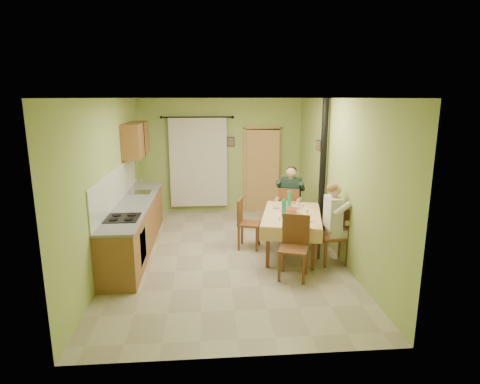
{
  "coord_description": "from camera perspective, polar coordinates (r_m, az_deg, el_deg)",
  "views": [
    {
      "loc": [
        -0.32,
        -6.9,
        2.81
      ],
      "look_at": [
        0.25,
        0.1,
        1.15
      ],
      "focal_mm": 30.0,
      "sensor_mm": 36.0,
      "label": 1
    }
  ],
  "objects": [
    {
      "name": "chair_right",
      "position": [
        7.18,
        13.2,
        -7.59
      ],
      "size": [
        0.45,
        0.45,
        1.01
      ],
      "rotation": [
        0.0,
        0.0,
        1.59
      ],
      "color": "brown",
      "rests_on": "ground"
    },
    {
      "name": "tableware",
      "position": [
        7.21,
        7.5,
        -2.78
      ],
      "size": [
        0.66,
        1.66,
        0.33
      ],
      "color": "white",
      "rests_on": "dining_table"
    },
    {
      "name": "man_right",
      "position": [
        6.99,
        13.34,
        -3.09
      ],
      "size": [
        0.47,
        0.59,
        1.39
      ],
      "rotation": [
        0.0,
        0.0,
        1.59
      ],
      "color": "silver",
      "rests_on": "chair_right"
    },
    {
      "name": "picture_back",
      "position": [
        9.94,
        -1.35,
        7.17
      ],
      "size": [
        0.19,
        0.03,
        0.23
      ],
      "primitive_type": "cube",
      "color": "black",
      "rests_on": "room_shell"
    },
    {
      "name": "man_far",
      "position": [
        8.41,
        7.18,
        -0.08
      ],
      "size": [
        0.65,
        0.6,
        1.39
      ],
      "rotation": [
        0.0,
        0.0,
        -0.4
      ],
      "color": "#192D23",
      "rests_on": "chair_far"
    },
    {
      "name": "kitchen_run",
      "position": [
        7.78,
        -14.74,
        -4.56
      ],
      "size": [
        0.64,
        3.64,
        1.56
      ],
      "color": "brown",
      "rests_on": "ground"
    },
    {
      "name": "picture_right",
      "position": [
        8.47,
        11.14,
        6.54
      ],
      "size": [
        0.03,
        0.31,
        0.21
      ],
      "primitive_type": "cube",
      "color": "brown",
      "rests_on": "room_shell"
    },
    {
      "name": "room_shell",
      "position": [
        6.97,
        -1.99,
        5.14
      ],
      "size": [
        4.04,
        6.04,
        2.82
      ],
      "color": "#A1B95F",
      "rests_on": "ground"
    },
    {
      "name": "floor",
      "position": [
        7.45,
        -1.88,
        -8.85
      ],
      "size": [
        4.0,
        6.0,
        0.01
      ],
      "primitive_type": "cube",
      "color": "tan",
      "rests_on": "ground"
    },
    {
      "name": "doorway",
      "position": [
        10.08,
        3.21,
        3.23
      ],
      "size": [
        0.96,
        0.21,
        2.15
      ],
      "color": "black",
      "rests_on": "ground"
    },
    {
      "name": "stove_flue",
      "position": [
        8.02,
        11.54,
        0.17
      ],
      "size": [
        0.24,
        0.24,
        2.8
      ],
      "color": "black",
      "rests_on": "ground"
    },
    {
      "name": "chair_far",
      "position": [
        8.55,
        7.05,
        -3.94
      ],
      "size": [
        0.57,
        0.57,
        1.0
      ],
      "rotation": [
        0.0,
        0.0,
        -0.4
      ],
      "color": "brown",
      "rests_on": "ground"
    },
    {
      "name": "chair_near",
      "position": [
        6.51,
        7.59,
        -9.59
      ],
      "size": [
        0.56,
        0.56,
        1.0
      ],
      "rotation": [
        0.0,
        0.0,
        2.79
      ],
      "color": "brown",
      "rests_on": "ground"
    },
    {
      "name": "chair_left",
      "position": [
        7.67,
        1.2,
        -5.87
      ],
      "size": [
        0.49,
        0.49,
        0.96
      ],
      "rotation": [
        0.0,
        0.0,
        -1.84
      ],
      "color": "brown",
      "rests_on": "ground"
    },
    {
      "name": "dining_table",
      "position": [
        7.44,
        7.31,
        -5.85
      ],
      "size": [
        1.38,
        1.89,
        0.76
      ],
      "rotation": [
        0.0,
        0.0,
        -0.23
      ],
      "color": "#E9B87A",
      "rests_on": "ground"
    },
    {
      "name": "upper_cabinets",
      "position": [
        8.77,
        -14.6,
        7.25
      ],
      "size": [
        0.35,
        1.4,
        0.7
      ],
      "primitive_type": "cube",
      "color": "brown",
      "rests_on": "room_shell"
    },
    {
      "name": "curtain",
      "position": [
        9.92,
        -5.94,
        4.26
      ],
      "size": [
        1.7,
        0.07,
        2.22
      ],
      "color": "black",
      "rests_on": "ground"
    }
  ]
}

